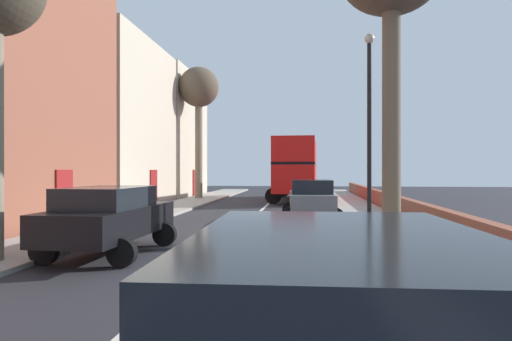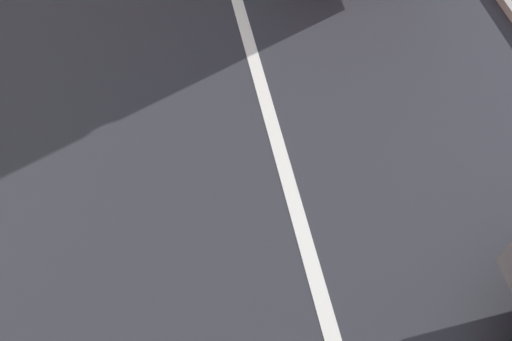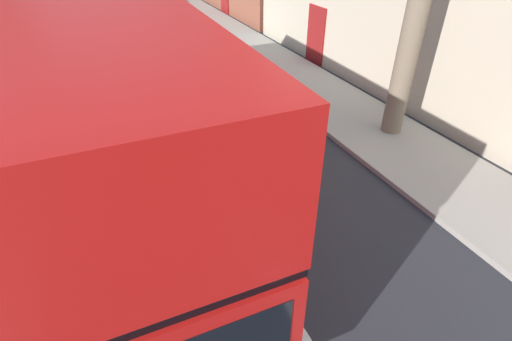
{
  "view_description": "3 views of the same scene",
  "coord_description": "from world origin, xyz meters",
  "views": [
    {
      "loc": [
        2.3,
        -15.4,
        2.1
      ],
      "look_at": [
        -0.28,
        7.63,
        2.06
      ],
      "focal_mm": 31.39,
      "sensor_mm": 36.0,
      "label": 1
    },
    {
      "loc": [
        -1.01,
        3.73,
        5.08
      ],
      "look_at": [
        -0.46,
        6.44,
        1.01
      ],
      "focal_mm": 38.58,
      "sensor_mm": 36.0,
      "label": 2
    },
    {
      "loc": [
        1.95,
        22.15,
        5.05
      ],
      "look_at": [
        -0.66,
        16.59,
        0.83
      ],
      "focal_mm": 26.81,
      "sensor_mm": 36.0,
      "label": 3
    }
  ],
  "objects": [
    {
      "name": "ground_plane",
      "position": [
        0.0,
        0.0,
        0.0
      ],
      "size": [
        84.0,
        84.0,
        0.0
      ],
      "primitive_type": "plane",
      "color": "#28282D"
    },
    {
      "name": "road_centre_line",
      "position": [
        0.0,
        0.0,
        0.0
      ],
      "size": [
        0.16,
        54.0,
        0.01
      ],
      "primitive_type": "cube",
      "color": "silver",
      "rests_on": "ground"
    },
    {
      "name": "sidewalk_left",
      "position": [
        -4.9,
        0.0,
        0.06
      ],
      "size": [
        2.6,
        60.0,
        0.12
      ],
      "primitive_type": "cube",
      "color": "#9E998E",
      "rests_on": "ground"
    },
    {
      "name": "sidewalk_right",
      "position": [
        4.9,
        0.0,
        0.06
      ],
      "size": [
        2.6,
        60.0,
        0.12
      ],
      "primitive_type": "cube",
      "color": "#9E998E",
      "rests_on": "ground"
    },
    {
      "name": "double_decker_bus",
      "position": [
        1.7,
        15.25,
        2.35
      ],
      "size": [
        3.79,
        10.27,
        4.06
      ],
      "color": "red",
      "rests_on": "ground"
    },
    {
      "name": "parked_car_grey_right_2",
      "position": [
        2.5,
        3.23,
        0.96
      ],
      "size": [
        2.53,
        4.34,
        1.69
      ],
      "color": "slate",
      "rests_on": "ground"
    }
  ]
}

